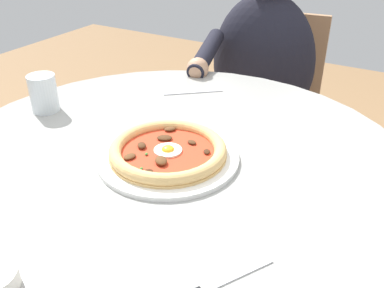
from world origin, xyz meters
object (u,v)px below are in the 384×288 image
at_px(water_glass, 44,96).
at_px(diner_person, 258,113).
at_px(dining_table, 173,203).
at_px(pizza_on_plate, 168,152).
at_px(cafe_chair_diner, 268,98).
at_px(fork_utensil, 193,92).

relative_size(water_glass, diner_person, 0.09).
distance_m(dining_table, diner_person, 0.78).
xyz_separation_m(pizza_on_plate, cafe_chair_diner, (-0.94, -0.12, -0.26)).
bearing_deg(pizza_on_plate, fork_utensil, -158.45).
xyz_separation_m(fork_utensil, diner_person, (-0.45, 0.03, -0.25)).
xyz_separation_m(pizza_on_plate, diner_person, (-0.79, -0.10, -0.26)).
xyz_separation_m(pizza_on_plate, fork_utensil, (-0.34, -0.13, -0.02)).
bearing_deg(water_glass, diner_person, 157.77).
height_order(dining_table, cafe_chair_diner, cafe_chair_diner).
relative_size(dining_table, diner_person, 0.93).
distance_m(fork_utensil, cafe_chair_diner, 0.65).
relative_size(pizza_on_plate, water_glass, 3.11).
bearing_deg(water_glass, dining_table, 87.21).
distance_m(dining_table, water_glass, 0.44).
bearing_deg(fork_utensil, dining_table, 22.07).
bearing_deg(cafe_chair_diner, water_glass, -17.95).
relative_size(pizza_on_plate, fork_utensil, 2.20).
bearing_deg(pizza_on_plate, cafe_chair_diner, -172.79).
xyz_separation_m(fork_utensil, cafe_chair_diner, (-0.60, 0.01, -0.24)).
distance_m(water_glass, diner_person, 0.86).
distance_m(water_glass, fork_utensil, 0.41).
bearing_deg(fork_utensil, pizza_on_plate, 21.55).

